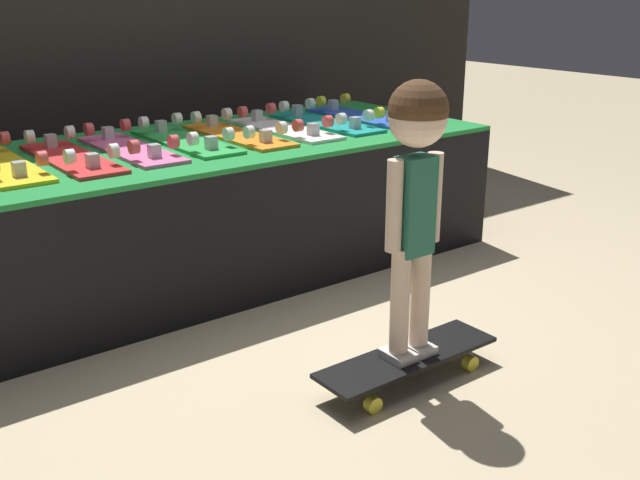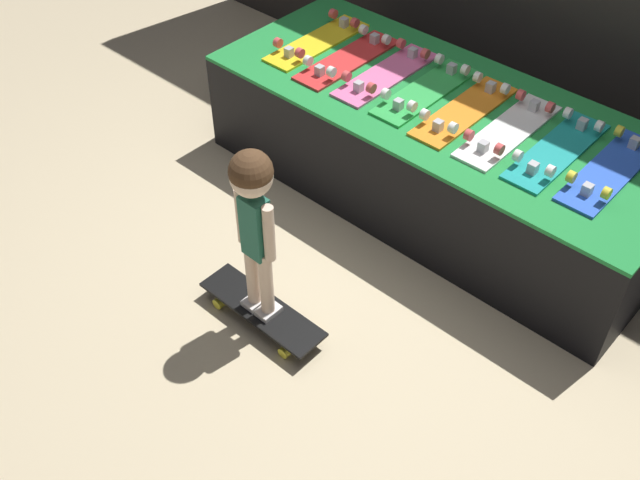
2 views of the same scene
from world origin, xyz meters
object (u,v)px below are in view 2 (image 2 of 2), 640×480
skateboard_yellow_on_rack (317,40)px  skateboard_red_on_rack (348,58)px  skateboard_teal_on_rack (557,149)px  skateboard_green_on_rack (425,90)px  skateboard_pink_on_rack (386,73)px  skateboard_on_floor (262,310)px  skateboard_blue_on_rack (610,169)px  skateboard_orange_on_rack (465,110)px  child (254,206)px  skateboard_white_on_rack (509,129)px

skateboard_yellow_on_rack → skateboard_red_on_rack: 0.25m
skateboard_yellow_on_rack → skateboard_teal_on_rack: size_ratio=1.00×
skateboard_red_on_rack → skateboard_green_on_rack: 0.49m
skateboard_pink_on_rack → skateboard_on_floor: size_ratio=1.05×
skateboard_red_on_rack → skateboard_blue_on_rack: 1.47m
skateboard_orange_on_rack → skateboard_blue_on_rack: (0.74, 0.04, 0.00)m
skateboard_orange_on_rack → skateboard_teal_on_rack: bearing=1.9°
skateboard_on_floor → child: (0.00, 0.00, 0.62)m
skateboard_pink_on_rack → child: child is taller
skateboard_green_on_rack → skateboard_teal_on_rack: same height
skateboard_blue_on_rack → skateboard_on_floor: size_ratio=1.05×
skateboard_red_on_rack → skateboard_blue_on_rack: size_ratio=1.00×
skateboard_on_floor → child: size_ratio=0.74×
child → skateboard_teal_on_rack: bearing=63.7°
skateboard_green_on_rack → skateboard_teal_on_rack: bearing=-0.0°
skateboard_teal_on_rack → skateboard_on_floor: 1.52m
skateboard_white_on_rack → skateboard_blue_on_rack: 0.49m
skateboard_pink_on_rack → skateboard_blue_on_rack: (1.23, 0.03, 0.00)m
skateboard_orange_on_rack → skateboard_on_floor: (-0.16, -1.26, -0.52)m
skateboard_yellow_on_rack → skateboard_blue_on_rack: size_ratio=1.00×
skateboard_teal_on_rack → child: (-0.65, -1.27, 0.10)m
skateboard_orange_on_rack → skateboard_teal_on_rack: same height
skateboard_pink_on_rack → skateboard_on_floor: skateboard_pink_on_rack is taller
skateboard_pink_on_rack → skateboard_blue_on_rack: same height
skateboard_red_on_rack → skateboard_yellow_on_rack: bearing=173.4°
skateboard_orange_on_rack → skateboard_white_on_rack: same height
skateboard_green_on_rack → skateboard_white_on_rack: bearing=-1.6°
skateboard_yellow_on_rack → skateboard_green_on_rack: (0.74, -0.01, 0.00)m
skateboard_white_on_rack → skateboard_on_floor: size_ratio=1.05×
skateboard_pink_on_rack → skateboard_teal_on_rack: bearing=0.3°
skateboard_red_on_rack → skateboard_teal_on_rack: (1.23, 0.02, 0.00)m
skateboard_yellow_on_rack → skateboard_on_floor: bearing=-57.1°
skateboard_white_on_rack → skateboard_teal_on_rack: size_ratio=1.00×
skateboard_pink_on_rack → skateboard_teal_on_rack: same height
skateboard_yellow_on_rack → skateboard_on_floor: size_ratio=1.05×
skateboard_pink_on_rack → skateboard_orange_on_rack: (0.49, -0.01, 0.00)m
skateboard_pink_on_rack → skateboard_white_on_rack: size_ratio=1.00×
child → skateboard_orange_on_rack: bearing=83.5°
skateboard_pink_on_rack → skateboard_teal_on_rack: size_ratio=1.00×
skateboard_yellow_on_rack → skateboard_red_on_rack: (0.25, -0.03, 0.00)m
skateboard_pink_on_rack → skateboard_blue_on_rack: 1.23m
skateboard_red_on_rack → skateboard_pink_on_rack: size_ratio=1.00×
skateboard_yellow_on_rack → skateboard_pink_on_rack: size_ratio=1.00×
skateboard_yellow_on_rack → skateboard_green_on_rack: size_ratio=1.00×
skateboard_white_on_rack → child: child is taller
skateboard_white_on_rack → skateboard_red_on_rack: bearing=-179.5°
skateboard_on_floor → skateboard_red_on_rack: bearing=114.9°
skateboard_orange_on_rack → child: (-0.16, -1.26, 0.10)m
skateboard_yellow_on_rack → skateboard_on_floor: (0.83, -1.28, -0.52)m
skateboard_red_on_rack → skateboard_orange_on_rack: same height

